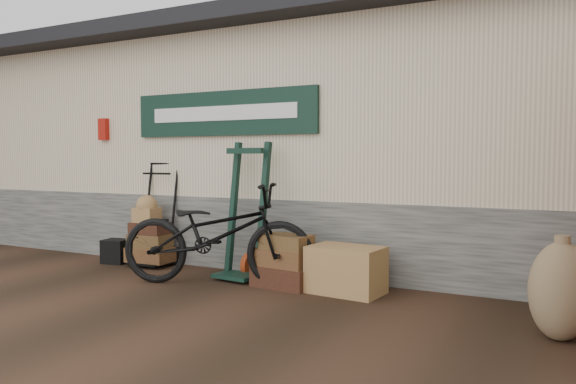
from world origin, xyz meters
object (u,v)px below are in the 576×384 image
object	(u,v)px
suitcase_stack	(284,260)
porter_trolley	(157,213)
green_barrow	(245,211)
wicker_hamper	(346,270)
black_trunk	(116,251)
bicycle	(217,229)

from	to	relation	value
suitcase_stack	porter_trolley	bearing A→B (deg)	169.99
green_barrow	wicker_hamper	xyz separation A→B (m)	(1.31, -0.14, -0.55)
wicker_hamper	black_trunk	size ratio (longest dim) A/B	2.36
green_barrow	wicker_hamper	size ratio (longest dim) A/B	2.12
green_barrow	suitcase_stack	size ratio (longest dim) A/B	2.41
green_barrow	bicycle	distance (m)	0.49
porter_trolley	black_trunk	size ratio (longest dim) A/B	4.33
wicker_hamper	porter_trolley	bearing A→B (deg)	173.20
porter_trolley	bicycle	xyz separation A→B (m)	(1.39, -0.65, -0.06)
suitcase_stack	wicker_hamper	distance (m)	0.70
porter_trolley	green_barrow	bearing A→B (deg)	-10.42
green_barrow	black_trunk	xyz separation A→B (m)	(-2.02, 0.00, -0.63)
wicker_hamper	bicycle	xyz separation A→B (m)	(-1.39, -0.31, 0.38)
porter_trolley	green_barrow	world-z (taller)	green_barrow
porter_trolley	wicker_hamper	size ratio (longest dim) A/B	1.83
green_barrow	black_trunk	distance (m)	2.12
green_barrow	bicycle	size ratio (longest dim) A/B	0.73
bicycle	wicker_hamper	bearing A→B (deg)	-94.28
wicker_hamper	black_trunk	bearing A→B (deg)	177.46
suitcase_stack	black_trunk	size ratio (longest dim) A/B	2.08
suitcase_stack	wicker_hamper	bearing A→B (deg)	2.93
wicker_hamper	green_barrow	bearing A→B (deg)	173.72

